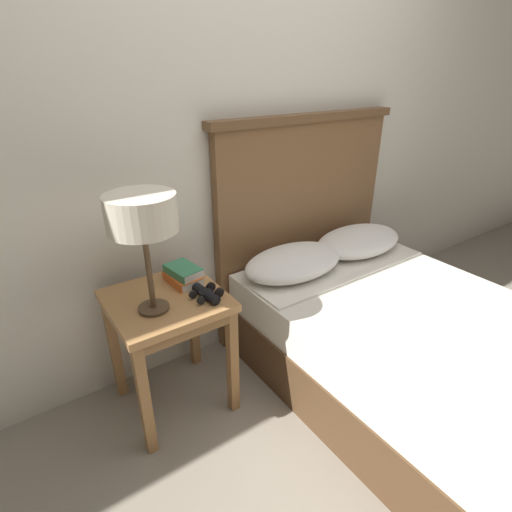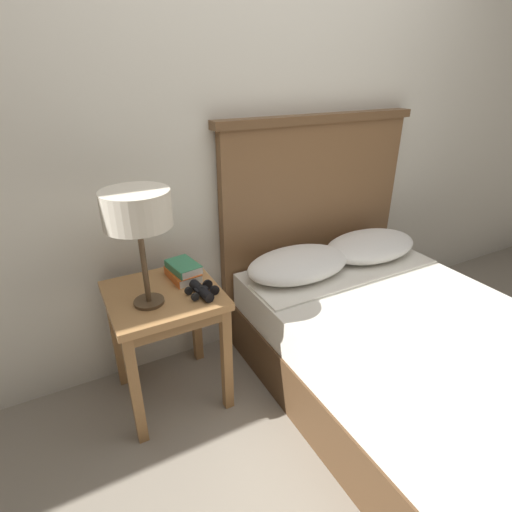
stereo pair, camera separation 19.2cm
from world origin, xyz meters
name	(u,v)px [view 1 (the left image)]	position (x,y,z in m)	size (l,w,h in m)	color
ground_plane	(375,443)	(0.00, 0.00, 0.00)	(20.00, 20.00, 0.00)	gray
wall_back	(242,117)	(0.00, 1.07, 1.30)	(8.00, 0.06, 2.60)	beige
nightstand	(168,315)	(-0.63, 0.75, 0.51)	(0.50, 0.48, 0.61)	#AD7A47
bed	(401,337)	(0.38, 0.21, 0.30)	(1.26, 1.84, 1.30)	#4E3520
table_lamp	(142,216)	(-0.71, 0.69, 1.02)	(0.27, 0.27, 0.50)	#4C3823
book_on_nightstand	(183,278)	(-0.50, 0.83, 0.63)	(0.14, 0.20, 0.04)	silver
book_stacked_on_top	(183,270)	(-0.50, 0.83, 0.67)	(0.14, 0.19, 0.04)	silver
binoculars_pair	(206,294)	(-0.48, 0.64, 0.63)	(0.15, 0.16, 0.05)	black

